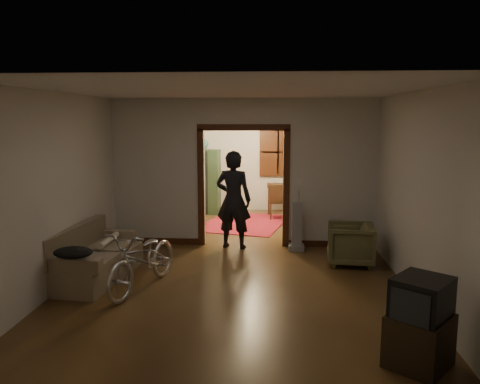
# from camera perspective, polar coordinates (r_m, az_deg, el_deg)

# --- Properties ---
(floor) EXTENTS (5.00, 8.50, 0.01)m
(floor) POSITION_cam_1_polar(r_m,az_deg,el_deg) (8.44, 0.14, -7.75)
(floor) COLOR #3B2613
(floor) RESTS_ON ground
(ceiling) EXTENTS (5.00, 8.50, 0.01)m
(ceiling) POSITION_cam_1_polar(r_m,az_deg,el_deg) (8.08, 0.14, 11.61)
(ceiling) COLOR white
(ceiling) RESTS_ON floor
(wall_back) EXTENTS (5.00, 0.02, 2.80)m
(wall_back) POSITION_cam_1_polar(r_m,az_deg,el_deg) (12.36, 1.40, 4.22)
(wall_back) COLOR beige
(wall_back) RESTS_ON floor
(wall_left) EXTENTS (0.02, 8.50, 2.80)m
(wall_left) POSITION_cam_1_polar(r_m,az_deg,el_deg) (8.67, -16.60, 1.79)
(wall_left) COLOR beige
(wall_left) RESTS_ON floor
(wall_right) EXTENTS (0.02, 8.50, 2.80)m
(wall_right) POSITION_cam_1_polar(r_m,az_deg,el_deg) (8.36, 17.50, 1.50)
(wall_right) COLOR beige
(wall_right) RESTS_ON floor
(partition_wall) EXTENTS (5.00, 0.14, 2.80)m
(partition_wall) POSITION_cam_1_polar(r_m,az_deg,el_deg) (8.89, 0.45, 2.33)
(partition_wall) COLOR beige
(partition_wall) RESTS_ON floor
(door_casing) EXTENTS (1.74, 0.20, 2.32)m
(door_casing) POSITION_cam_1_polar(r_m,az_deg,el_deg) (8.93, 0.45, 0.42)
(door_casing) COLOR #3B1C0D
(door_casing) RESTS_ON floor
(far_window) EXTENTS (0.98, 0.06, 1.28)m
(far_window) POSITION_cam_1_polar(r_m,az_deg,el_deg) (12.30, 4.67, 4.87)
(far_window) COLOR black
(far_window) RESTS_ON wall_back
(chandelier) EXTENTS (0.24, 0.24, 0.24)m
(chandelier) POSITION_cam_1_polar(r_m,az_deg,el_deg) (10.57, 1.02, 8.56)
(chandelier) COLOR #FFE0A5
(chandelier) RESTS_ON ceiling
(light_switch) EXTENTS (0.08, 0.01, 0.12)m
(light_switch) POSITION_cam_1_polar(r_m,az_deg,el_deg) (8.83, 7.24, 1.24)
(light_switch) COLOR silver
(light_switch) RESTS_ON partition_wall
(sofa) EXTENTS (0.99, 1.85, 0.82)m
(sofa) POSITION_cam_1_polar(r_m,az_deg,el_deg) (7.49, -17.16, -7.09)
(sofa) COLOR #70644B
(sofa) RESTS_ON floor
(rolled_paper) EXTENTS (0.09, 0.75, 0.09)m
(rolled_paper) POSITION_cam_1_polar(r_m,az_deg,el_deg) (7.70, -15.71, -5.65)
(rolled_paper) COLOR beige
(rolled_paper) RESTS_ON sofa
(jacket) EXTENTS (0.52, 0.39, 0.15)m
(jacket) POSITION_cam_1_polar(r_m,az_deg,el_deg) (6.59, -19.68, -6.95)
(jacket) COLOR black
(jacket) RESTS_ON sofa
(bicycle) EXTENTS (1.04, 1.80, 0.89)m
(bicycle) POSITION_cam_1_polar(r_m,az_deg,el_deg) (6.87, -11.69, -7.98)
(bicycle) COLOR silver
(bicycle) RESTS_ON floor
(armchair) EXTENTS (0.83, 0.81, 0.69)m
(armchair) POSITION_cam_1_polar(r_m,az_deg,el_deg) (8.09, 13.28, -6.19)
(armchair) COLOR brown
(armchair) RESTS_ON floor
(tv_stand) EXTENTS (0.77, 0.78, 0.52)m
(tv_stand) POSITION_cam_1_polar(r_m,az_deg,el_deg) (5.15, 21.00, -16.56)
(tv_stand) COLOR black
(tv_stand) RESTS_ON floor
(crt_tv) EXTENTS (0.70, 0.71, 0.45)m
(crt_tv) POSITION_cam_1_polar(r_m,az_deg,el_deg) (4.99, 21.27, -12.20)
(crt_tv) COLOR black
(crt_tv) RESTS_ON tv_stand
(vacuum) EXTENTS (0.32, 0.28, 0.91)m
(vacuum) POSITION_cam_1_polar(r_m,az_deg,el_deg) (8.70, 6.93, -4.18)
(vacuum) COLOR gray
(vacuum) RESTS_ON floor
(person) EXTENTS (0.75, 0.57, 1.84)m
(person) POSITION_cam_1_polar(r_m,az_deg,el_deg) (8.74, -0.80, -0.95)
(person) COLOR black
(person) RESTS_ON floor
(oriental_rug) EXTENTS (2.20, 2.60, 0.02)m
(oriental_rug) POSITION_cam_1_polar(r_m,az_deg,el_deg) (10.94, 0.55, -3.79)
(oriental_rug) COLOR maroon
(oriental_rug) RESTS_ON floor
(locker) EXTENTS (0.86, 0.53, 1.64)m
(locker) POSITION_cam_1_polar(r_m,az_deg,el_deg) (12.00, -4.47, 1.25)
(locker) COLOR #223922
(locker) RESTS_ON floor
(globe) EXTENTS (0.28, 0.28, 0.28)m
(globe) POSITION_cam_1_polar(r_m,az_deg,el_deg) (11.90, -4.54, 6.61)
(globe) COLOR #1E5972
(globe) RESTS_ON locker
(desk) EXTENTS (1.07, 0.70, 0.74)m
(desk) POSITION_cam_1_polar(r_m,az_deg,el_deg) (12.05, 5.68, -0.89)
(desk) COLOR #301D10
(desk) RESTS_ON floor
(desk_chair) EXTENTS (0.47, 0.47, 0.87)m
(desk_chair) POSITION_cam_1_polar(r_m,az_deg,el_deg) (11.36, 4.61, -1.15)
(desk_chair) COLOR #301D10
(desk_chair) RESTS_ON floor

